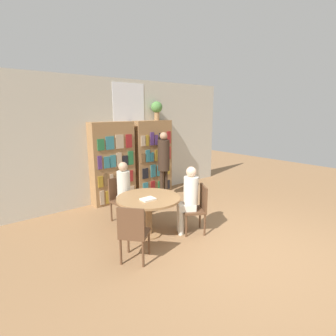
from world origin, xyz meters
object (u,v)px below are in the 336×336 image
(reading_table, at_px, (149,204))
(librarian_standing, at_px, (164,158))
(chair_near_camera, at_px, (133,231))
(seated_reader_right, at_px, (189,196))
(bookshelf_right, at_px, (153,158))
(flower_vase, at_px, (157,108))
(chair_left_side, at_px, (120,197))
(bookshelf_left, at_px, (113,163))
(seated_reader_left, at_px, (125,189))
(chair_far_side, at_px, (198,206))

(reading_table, bearing_deg, librarian_standing, 44.06)
(chair_near_camera, distance_m, librarian_standing, 3.13)
(librarian_standing, bearing_deg, chair_near_camera, -137.13)
(reading_table, relative_size, seated_reader_right, 0.91)
(seated_reader_right, height_order, librarian_standing, librarian_standing)
(bookshelf_right, xyz_separation_m, flower_vase, (0.15, 0.00, 1.31))
(chair_near_camera, distance_m, seated_reader_right, 1.35)
(chair_left_side, xyz_separation_m, seated_reader_right, (0.68, -1.29, 0.21))
(bookshelf_left, xyz_separation_m, seated_reader_left, (-0.43, -1.29, -0.27))
(bookshelf_right, height_order, seated_reader_left, bookshelf_right)
(flower_vase, relative_size, chair_far_side, 0.55)
(flower_vase, xyz_separation_m, chair_left_side, (-1.80, -1.11, -1.79))
(chair_far_side, bearing_deg, chair_near_camera, 126.00)
(chair_far_side, xyz_separation_m, seated_reader_right, (-0.15, 0.10, 0.21))
(bookshelf_left, height_order, reading_table, bookshelf_left)
(bookshelf_left, relative_size, bookshelf_right, 1.00)
(chair_left_side, bearing_deg, chair_far_side, 117.00)
(reading_table, xyz_separation_m, chair_left_side, (-0.06, 0.91, -0.09))
(reading_table, bearing_deg, seated_reader_left, 94.03)
(bookshelf_left, height_order, flower_vase, flower_vase)
(flower_vase, height_order, chair_far_side, flower_vase)
(bookshelf_right, height_order, librarian_standing, bookshelf_right)
(bookshelf_right, bearing_deg, bookshelf_left, -179.98)
(seated_reader_right, bearing_deg, librarian_standing, 5.55)
(bookshelf_right, distance_m, librarian_standing, 0.51)
(chair_left_side, distance_m, seated_reader_left, 0.28)
(reading_table, xyz_separation_m, chair_near_camera, (-0.70, -0.59, -0.09))
(chair_left_side, bearing_deg, seated_reader_right, 113.81)
(flower_vase, distance_m, chair_far_side, 3.22)
(bookshelf_right, height_order, seated_reader_right, bookshelf_right)
(reading_table, height_order, chair_far_side, chair_far_side)
(chair_near_camera, xyz_separation_m, chair_left_side, (0.63, 1.49, 0.00))
(seated_reader_left, relative_size, librarian_standing, 0.74)
(chair_far_side, bearing_deg, bookshelf_left, 40.90)
(bookshelf_right, bearing_deg, seated_reader_left, -141.89)
(reading_table, bearing_deg, chair_left_side, 94.03)
(chair_far_side, bearing_deg, seated_reader_left, 66.22)
(seated_reader_left, bearing_deg, chair_far_side, 120.22)
(seated_reader_right, bearing_deg, seated_reader_left, 63.03)
(reading_table, bearing_deg, flower_vase, 49.22)
(bookshelf_left, bearing_deg, seated_reader_left, -108.52)
(flower_vase, height_order, chair_left_side, flower_vase)
(reading_table, distance_m, seated_reader_left, 0.74)
(chair_far_side, xyz_separation_m, librarian_standing, (0.79, 1.99, 0.54))
(reading_table, relative_size, librarian_standing, 0.67)
(chair_near_camera, height_order, seated_reader_left, seated_reader_left)
(chair_far_side, bearing_deg, flower_vase, 10.78)
(chair_near_camera, xyz_separation_m, chair_far_side, (1.47, 0.10, 0.00))
(chair_far_side, height_order, librarian_standing, librarian_standing)
(chair_left_side, bearing_deg, reading_table, 90.00)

